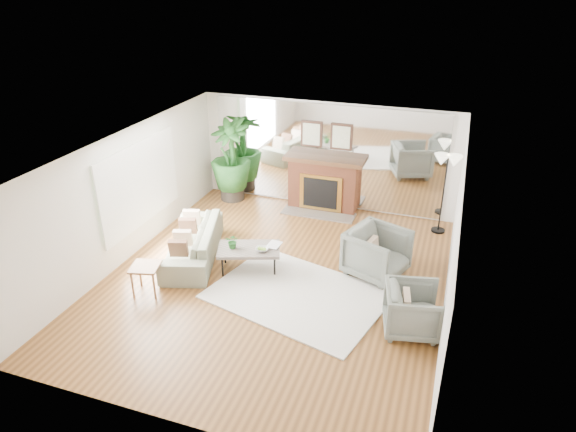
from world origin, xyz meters
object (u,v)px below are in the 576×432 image
at_px(sofa, 193,242).
at_px(potted_ficus, 231,158).
at_px(floor_lamp, 447,167).
at_px(coffee_table, 249,250).
at_px(side_table, 146,270).
at_px(fireplace, 323,183).
at_px(armchair_front, 413,310).
at_px(armchair_back, 377,253).

height_order(sofa, potted_ficus, potted_ficus).
relative_size(sofa, potted_ficus, 1.13).
xyz_separation_m(sofa, floor_lamp, (4.50, 2.70, 1.16)).
xyz_separation_m(coffee_table, floor_lamp, (3.28, 2.78, 1.07)).
xyz_separation_m(coffee_table, side_table, (-1.40, -1.29, 0.03)).
xyz_separation_m(fireplace, sofa, (-1.80, -3.01, -0.33)).
height_order(sofa, side_table, sofa).
bearing_deg(coffee_table, potted_ficus, 119.89).
xyz_separation_m(coffee_table, armchair_front, (3.12, -0.86, -0.03)).
height_order(armchair_back, floor_lamp, floor_lamp).
bearing_deg(coffee_table, armchair_back, 14.89).
bearing_deg(sofa, armchair_front, 60.17).
height_order(fireplace, coffee_table, fireplace).
bearing_deg(armchair_back, coffee_table, 125.84).
relative_size(side_table, floor_lamp, 0.33).
height_order(armchair_back, armchair_front, armchair_back).
distance_m(armchair_front, floor_lamp, 3.80).
distance_m(sofa, potted_ficus, 2.98).
bearing_deg(potted_ficus, sofa, -80.95).
bearing_deg(fireplace, floor_lamp, -6.47).
xyz_separation_m(fireplace, armchair_front, (2.54, -3.94, -0.27)).
relative_size(coffee_table, armchair_front, 1.53).
height_order(armchair_front, side_table, armchair_front).
distance_m(sofa, armchair_back, 3.56).
distance_m(fireplace, armchair_front, 4.70).
xyz_separation_m(armchair_back, floor_lamp, (0.98, 2.17, 1.04)).
bearing_deg(coffee_table, side_table, -137.27).
height_order(fireplace, side_table, fireplace).
height_order(side_table, floor_lamp, floor_lamp).
height_order(coffee_table, floor_lamp, floor_lamp).
distance_m(sofa, armchair_front, 4.44).
height_order(coffee_table, armchair_back, armchair_back).
distance_m(side_table, potted_ficus, 4.27).
relative_size(coffee_table, potted_ficus, 0.65).
distance_m(fireplace, armchair_back, 3.02).
relative_size(fireplace, potted_ficus, 1.02).
bearing_deg(potted_ficus, floor_lamp, -1.70).
bearing_deg(armchair_back, side_table, 138.18).
xyz_separation_m(armchair_back, armchair_front, (0.82, -1.47, -0.07)).
height_order(armchair_back, potted_ficus, potted_ficus).
distance_m(coffee_table, armchair_front, 3.23).
bearing_deg(fireplace, coffee_table, -100.57).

